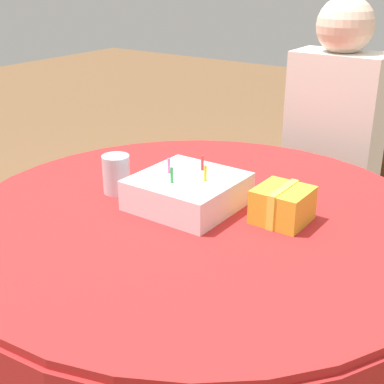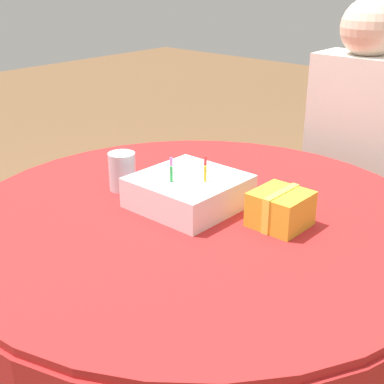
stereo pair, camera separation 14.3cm
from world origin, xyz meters
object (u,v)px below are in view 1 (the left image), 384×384
person (332,131)px  drinking_glass (116,174)px  birthday_cake (188,191)px  chair (335,180)px  gift_box (282,205)px

person → drinking_glass: (-0.30, -0.89, 0.03)m
person → drinking_glass: bearing=-108.7°
birthday_cake → drinking_glass: bearing=-169.3°
chair → birthday_cake: (-0.08, -0.94, 0.25)m
chair → person: size_ratio=0.76×
drinking_glass → chair: bearing=73.1°
person → drinking_glass: 0.94m
chair → birthday_cake: bearing=-94.7°
chair → drinking_glass: 1.06m
drinking_glass → gift_box: bearing=12.3°
person → drinking_glass: person is taller
chair → gift_box: bearing=-78.5°
person → birthday_cake: 0.85m
birthday_cake → drinking_glass: birthday_cake is taller
person → gift_box: 0.81m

